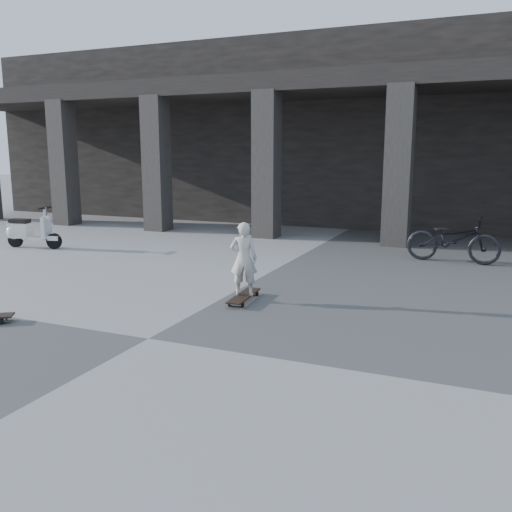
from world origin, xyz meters
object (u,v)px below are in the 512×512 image
at_px(scooter, 25,231).
at_px(bicycle, 453,239).
at_px(longboard, 244,296).
at_px(child, 244,259).

height_order(scooter, bicycle, scooter).
bearing_deg(longboard, bicycle, -36.28).
height_order(longboard, child, child).
xyz_separation_m(child, scooter, (-7.11, 2.43, -0.28)).
bearing_deg(child, longboard, -122.31).
bearing_deg(longboard, child, 161.43).
relative_size(longboard, scooter, 0.70).
distance_m(child, scooter, 7.52).
xyz_separation_m(child, bicycle, (2.87, 4.64, -0.18)).
bearing_deg(scooter, longboard, -28.77).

